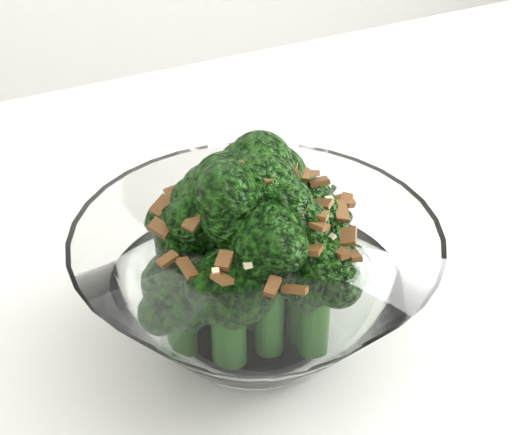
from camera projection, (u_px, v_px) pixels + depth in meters
name	position (u px, v px, depth m)	size (l,w,h in m)	color
table	(281.00, 345.00, 0.62)	(1.32, 0.99, 0.75)	white
broccoli_dish	(256.00, 271.00, 0.50)	(0.23, 0.23, 0.14)	white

